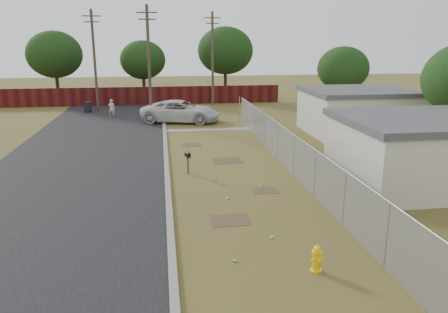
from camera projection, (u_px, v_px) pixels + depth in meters
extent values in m
plane|color=brown|center=(231.00, 178.00, 20.88)|extent=(120.00, 120.00, 0.00)
cube|color=black|center=(93.00, 144.00, 27.49)|extent=(9.00, 60.00, 0.02)
cube|color=gray|center=(165.00, 141.00, 28.09)|extent=(0.25, 60.00, 0.12)
cube|color=gray|center=(206.00, 130.00, 31.86)|extent=(6.20, 1.00, 0.03)
cylinder|color=gray|center=(387.00, 236.00, 12.44)|extent=(0.06, 0.06, 2.00)
cylinder|color=gray|center=(344.00, 199.00, 15.31)|extent=(0.06, 0.06, 2.00)
cylinder|color=gray|center=(315.00, 174.00, 18.17)|extent=(0.06, 0.06, 2.00)
cylinder|color=gray|center=(294.00, 155.00, 21.04)|extent=(0.06, 0.06, 2.00)
cylinder|color=gray|center=(278.00, 141.00, 23.91)|extent=(0.06, 0.06, 2.00)
cylinder|color=gray|center=(265.00, 130.00, 26.78)|extent=(0.06, 0.06, 2.00)
cylinder|color=gray|center=(255.00, 122.00, 29.64)|extent=(0.06, 0.06, 2.00)
cylinder|color=gray|center=(246.00, 114.00, 32.51)|extent=(0.06, 0.06, 2.00)
cylinder|color=gray|center=(239.00, 108.00, 35.38)|extent=(0.06, 0.06, 2.00)
cylinder|color=gray|center=(289.00, 131.00, 21.74)|extent=(0.04, 26.00, 0.04)
cube|color=gray|center=(288.00, 150.00, 22.00)|extent=(0.01, 26.00, 2.00)
cube|color=black|center=(289.00, 164.00, 22.19)|extent=(0.03, 26.00, 0.60)
cube|color=#4B1510|center=(132.00, 96.00, 43.71)|extent=(30.00, 0.12, 1.80)
cylinder|color=#4D4133|center=(149.00, 64.00, 34.45)|extent=(0.24, 0.24, 9.00)
cube|color=#4D4133|center=(147.00, 12.00, 33.43)|extent=(1.60, 0.10, 0.10)
cube|color=#4D4133|center=(147.00, 19.00, 33.56)|extent=(1.30, 0.10, 0.10)
cylinder|color=#4D4133|center=(95.00, 61.00, 39.49)|extent=(0.24, 0.24, 9.00)
cube|color=#4D4133|center=(91.00, 16.00, 38.48)|extent=(1.60, 0.10, 0.10)
cube|color=#4D4133|center=(92.00, 22.00, 38.61)|extent=(1.30, 0.10, 0.10)
cylinder|color=#4D4133|center=(213.00, 59.00, 42.92)|extent=(0.24, 0.24, 9.00)
cube|color=#4D4133|center=(212.00, 18.00, 41.90)|extent=(1.60, 0.10, 0.10)
cube|color=#4D4133|center=(212.00, 23.00, 42.03)|extent=(1.30, 0.10, 0.10)
cube|color=beige|center=(433.00, 153.00, 19.84)|extent=(8.00, 6.00, 2.80)
cube|color=#454549|center=(437.00, 120.00, 19.43)|extent=(8.32, 6.24, 0.30)
cube|color=beige|center=(358.00, 113.00, 30.56)|extent=(7.00, 6.00, 2.80)
cube|color=#454549|center=(360.00, 91.00, 30.15)|extent=(7.28, 6.24, 0.30)
cylinder|color=#372718|center=(58.00, 86.00, 46.24)|extent=(0.36, 0.36, 3.30)
ellipsoid|color=black|center=(54.00, 54.00, 45.40)|extent=(5.70, 5.70, 4.84)
cylinder|color=#372718|center=(144.00, 86.00, 48.49)|extent=(0.36, 0.36, 2.86)
ellipsoid|color=black|center=(143.00, 60.00, 47.76)|extent=(4.94, 4.94, 4.20)
cylinder|color=#372718|center=(225.00, 82.00, 48.68)|extent=(0.36, 0.36, 3.52)
ellipsoid|color=black|center=(225.00, 51.00, 47.79)|extent=(6.08, 6.08, 5.17)
cylinder|color=#372718|center=(341.00, 97.00, 39.52)|extent=(0.36, 0.36, 2.64)
ellipsoid|color=black|center=(343.00, 68.00, 38.85)|extent=(4.56, 4.56, 3.88)
cylinder|color=yellow|center=(316.00, 270.00, 12.48)|extent=(0.44, 0.44, 0.06)
cylinder|color=yellow|center=(316.00, 261.00, 12.40)|extent=(0.31, 0.31, 0.57)
cylinder|color=yellow|center=(317.00, 252.00, 12.33)|extent=(0.40, 0.40, 0.05)
sphere|color=yellow|center=(317.00, 249.00, 12.30)|extent=(0.30, 0.30, 0.23)
cylinder|color=yellow|center=(317.00, 246.00, 12.27)|extent=(0.05, 0.05, 0.06)
cylinder|color=yellow|center=(313.00, 260.00, 12.31)|extent=(0.13, 0.14, 0.11)
cylinder|color=yellow|center=(320.00, 258.00, 12.45)|extent=(0.13, 0.14, 0.11)
cylinder|color=yellow|center=(320.00, 261.00, 12.27)|extent=(0.17, 0.16, 0.14)
cube|color=brown|center=(188.00, 165.00, 21.41)|extent=(0.10, 0.10, 0.91)
cube|color=black|center=(188.00, 155.00, 21.29)|extent=(0.29, 0.47, 0.16)
cylinder|color=black|center=(188.00, 154.00, 21.27)|extent=(0.29, 0.47, 0.16)
cube|color=#B50C0E|center=(189.00, 156.00, 21.08)|extent=(0.03, 0.04, 0.09)
imported|color=silver|center=(181.00, 111.00, 34.74)|extent=(6.73, 4.33, 1.73)
imported|color=#C5AF90|center=(112.00, 108.00, 36.73)|extent=(0.65, 0.51, 1.55)
cube|color=black|center=(88.00, 107.00, 39.48)|extent=(0.58, 0.58, 0.91)
cube|color=black|center=(87.00, 102.00, 39.36)|extent=(0.64, 0.64, 0.08)
cylinder|color=black|center=(91.00, 112.00, 39.33)|extent=(0.05, 0.19, 0.19)
cylinder|color=silver|center=(272.00, 237.00, 14.54)|extent=(0.12, 0.10, 0.07)
cylinder|color=silver|center=(228.00, 198.00, 18.09)|extent=(0.08, 0.11, 0.07)
cylinder|color=silver|center=(261.00, 185.00, 19.80)|extent=(0.11, 0.09, 0.07)
cylinder|color=silver|center=(234.00, 261.00, 13.00)|extent=(0.10, 0.07, 0.07)
cylinder|color=silver|center=(214.00, 151.00, 25.77)|extent=(0.11, 0.08, 0.07)
cylinder|color=silver|center=(220.00, 184.00, 19.82)|extent=(0.07, 0.10, 0.07)
cylinder|color=silver|center=(220.00, 147.00, 26.70)|extent=(0.09, 0.11, 0.07)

